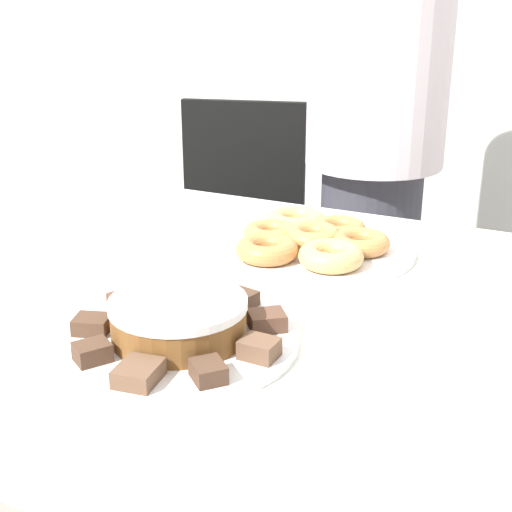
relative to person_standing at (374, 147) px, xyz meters
The scene contains 22 objects.
table 0.88m from the person_standing, 82.07° to the right, with size 1.57×1.05×0.74m.
person_standing is the anchor object (origin of this frame).
office_chair_left 0.60m from the person_standing, behind, with size 0.54×0.54×0.89m.
plate_cake 1.05m from the person_standing, 87.51° to the right, with size 0.34×0.34×0.01m.
plate_donuts 0.62m from the person_standing, 83.33° to the right, with size 0.39×0.39×0.01m.
frosted_cake 1.05m from the person_standing, 87.51° to the right, with size 0.19×0.19×0.06m.
lamington_0 1.01m from the person_standing, 94.09° to the right, with size 0.07×0.06×0.02m.
lamington_1 1.09m from the person_standing, 93.88° to the right, with size 0.06×0.06×0.02m.
lamington_2 1.16m from the person_standing, 91.00° to the right, with size 0.06×0.06×0.03m.
lamington_3 1.18m from the person_standing, 86.86° to the right, with size 0.06×0.07×0.02m.
lamington_4 1.14m from the person_standing, 82.94° to the right, with size 0.06×0.06×0.02m.
lamington_5 1.07m from the person_standing, 80.73° to the right, with size 0.05×0.04×0.03m.
lamington_6 0.98m from the person_standing, 81.54° to the right, with size 0.07×0.07×0.02m.
lamington_7 0.93m from the person_standing, 85.62° to the right, with size 0.06×0.07×0.02m.
lamington_8 0.94m from the person_standing, 90.88° to the right, with size 0.07×0.07×0.02m.
donut_0 0.62m from the person_standing, 83.33° to the right, with size 0.11×0.11×0.04m.
donut_1 0.63m from the person_standing, 74.91° to the right, with size 0.11×0.11×0.03m.
donut_2 0.55m from the person_standing, 79.66° to the right, with size 0.10×0.10×0.03m.
donut_3 0.54m from the person_standing, 89.62° to the right, with size 0.12×0.12×0.04m.
donut_4 0.63m from the person_standing, 90.88° to the right, with size 0.11×0.11×0.03m.
donut_5 0.72m from the person_standing, 88.07° to the right, with size 0.11×0.11×0.04m.
donut_6 0.71m from the person_standing, 78.67° to the right, with size 0.12×0.12×0.04m.
Camera 1 is at (0.42, -0.95, 1.21)m, focal length 50.00 mm.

